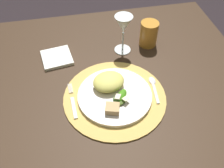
# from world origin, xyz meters

# --- Properties ---
(ground_plane) EXTENTS (6.00, 6.00, 0.00)m
(ground_plane) POSITION_xyz_m (0.00, 0.00, 0.00)
(ground_plane) COLOR black
(dining_table) EXTENTS (1.12, 1.02, 0.72)m
(dining_table) POSITION_xyz_m (0.00, 0.00, 0.56)
(dining_table) COLOR #372518
(dining_table) RESTS_ON ground
(placemat) EXTENTS (0.37, 0.37, 0.01)m
(placemat) POSITION_xyz_m (-0.01, -0.06, 0.73)
(placemat) COLOR tan
(placemat) RESTS_ON dining_table
(dinner_plate) EXTENTS (0.27, 0.27, 0.01)m
(dinner_plate) POSITION_xyz_m (-0.01, -0.06, 0.74)
(dinner_plate) COLOR silver
(dinner_plate) RESTS_ON placemat
(pasta_serving) EXTENTS (0.13, 0.12, 0.04)m
(pasta_serving) POSITION_xyz_m (-0.02, -0.02, 0.76)
(pasta_serving) COLOR #DBD061
(pasta_serving) RESTS_ON dinner_plate
(salad_greens) EXTENTS (0.07, 0.08, 0.03)m
(salad_greens) POSITION_xyz_m (0.00, -0.09, 0.75)
(salad_greens) COLOR #4F682A
(salad_greens) RESTS_ON dinner_plate
(bread_piece) EXTENTS (0.06, 0.05, 0.02)m
(bread_piece) POSITION_xyz_m (-0.03, -0.13, 0.75)
(bread_piece) COLOR tan
(bread_piece) RESTS_ON dinner_plate
(fork) EXTENTS (0.02, 0.16, 0.00)m
(fork) POSITION_xyz_m (-0.16, -0.06, 0.73)
(fork) COLOR silver
(fork) RESTS_ON placemat
(spoon) EXTENTS (0.03, 0.13, 0.01)m
(spoon) POSITION_xyz_m (0.14, -0.04, 0.73)
(spoon) COLOR silver
(spoon) RESTS_ON placemat
(napkin) EXTENTS (0.14, 0.14, 0.01)m
(napkin) POSITION_xyz_m (-0.20, 0.19, 0.73)
(napkin) COLOR white
(napkin) RESTS_ON dining_table
(wine_glass) EXTENTS (0.07, 0.07, 0.17)m
(wine_glass) POSITION_xyz_m (0.08, 0.19, 0.85)
(wine_glass) COLOR silver
(wine_glass) RESTS_ON dining_table
(amber_tumbler) EXTENTS (0.08, 0.08, 0.11)m
(amber_tumbler) POSITION_xyz_m (0.20, 0.21, 0.78)
(amber_tumbler) COLOR #CA8532
(amber_tumbler) RESTS_ON dining_table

